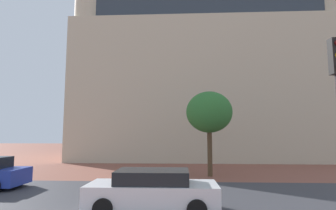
% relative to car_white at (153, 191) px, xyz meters
% --- Properties ---
extents(ground_plane, '(120.00, 120.00, 0.00)m').
position_rel_car_white_xyz_m(ground_plane, '(-0.07, 4.11, -0.69)').
color(ground_plane, brown).
extents(street_asphalt_strip, '(120.00, 7.93, 0.00)m').
position_rel_car_white_xyz_m(street_asphalt_strip, '(-0.07, 1.74, -0.69)').
color(street_asphalt_strip, '#38383D').
rests_on(street_asphalt_strip, ground_plane).
extents(landmark_building, '(27.55, 14.66, 34.00)m').
position_rel_car_white_xyz_m(landmark_building, '(3.55, 21.74, 8.24)').
color(landmark_building, beige).
rests_on(landmark_building, ground_plane).
extents(car_white, '(4.48, 1.97, 1.41)m').
position_rel_car_white_xyz_m(car_white, '(0.00, 0.00, 0.00)').
color(car_white, silver).
rests_on(car_white, ground_plane).
extents(tree_curb_far, '(2.97, 2.97, 5.41)m').
position_rel_car_white_xyz_m(tree_curb_far, '(2.83, 7.75, 3.36)').
color(tree_curb_far, '#4C3823').
rests_on(tree_curb_far, ground_plane).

